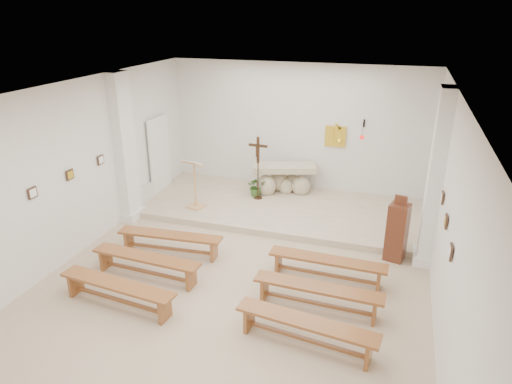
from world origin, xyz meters
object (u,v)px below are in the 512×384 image
(crucifix_stand, at_px, (258,164))
(bench_left_front, at_px, (170,239))
(lectern, at_px, (194,184))
(bench_right_front, at_px, (327,264))
(bench_left_second, at_px, (146,261))
(altar, at_px, (283,181))
(bench_right_third, at_px, (306,327))
(donation_pedestal, at_px, (397,232))
(bench_right_second, at_px, (318,292))
(bench_left_third, at_px, (117,289))

(crucifix_stand, xyz_separation_m, bench_left_front, (-0.93, -3.08, -0.76))
(crucifix_stand, bearing_deg, lectern, -137.67)
(bench_right_front, distance_m, bench_left_second, 3.40)
(altar, relative_size, bench_right_third, 0.79)
(donation_pedestal, bearing_deg, bench_right_third, -96.33)
(bench_right_front, bearing_deg, crucifix_stand, 128.64)
(bench_right_front, bearing_deg, bench_left_front, -178.51)
(lectern, xyz_separation_m, donation_pedestal, (4.82, -0.83, -0.16))
(bench_left_front, bearing_deg, altar, 64.40)
(altar, bearing_deg, bench_right_second, -86.65)
(lectern, bearing_deg, bench_right_third, -35.93)
(bench_right_second, height_order, bench_right_third, same)
(bench_left_second, bearing_deg, bench_left_third, -86.55)
(crucifix_stand, xyz_separation_m, bench_right_third, (2.33, -4.97, -0.76))
(bench_right_front, xyz_separation_m, bench_right_third, (0.00, -1.90, 0.00))
(bench_right_second, bearing_deg, bench_right_third, -87.92)
(lectern, xyz_separation_m, crucifix_stand, (1.31, 1.03, 0.33))
(altar, distance_m, bench_right_third, 5.89)
(donation_pedestal, height_order, bench_left_third, donation_pedestal)
(crucifix_stand, height_order, bench_right_front, crucifix_stand)
(crucifix_stand, height_order, bench_left_third, crucifix_stand)
(altar, relative_size, lectern, 1.39)
(bench_left_third, bearing_deg, crucifix_stand, 85.34)
(lectern, xyz_separation_m, bench_left_second, (0.38, -2.99, -0.43))
(bench_left_front, height_order, bench_right_third, same)
(bench_right_second, height_order, bench_left_third, same)
(lectern, relative_size, bench_right_third, 0.57)
(bench_left_front, distance_m, bench_right_third, 3.77)
(crucifix_stand, distance_m, bench_left_third, 5.12)
(bench_left_third, bearing_deg, bench_right_front, 36.11)
(altar, bearing_deg, bench_right_third, -90.00)
(crucifix_stand, xyz_separation_m, bench_right_second, (2.33, -4.03, -0.76))
(altar, relative_size, crucifix_stand, 1.06)
(bench_right_front, relative_size, bench_right_second, 1.00)
(altar, height_order, bench_right_front, altar)
(altar, height_order, crucifix_stand, crucifix_stand)
(lectern, distance_m, bench_right_second, 4.73)
(crucifix_stand, distance_m, donation_pedestal, 4.01)
(donation_pedestal, height_order, bench_right_front, donation_pedestal)
(donation_pedestal, distance_m, bench_left_front, 4.61)
(bench_right_second, relative_size, bench_right_third, 0.99)
(bench_left_front, height_order, bench_left_third, same)
(bench_left_front, bearing_deg, bench_right_third, -34.47)
(altar, height_order, bench_right_second, altar)
(crucifix_stand, height_order, bench_right_second, crucifix_stand)
(crucifix_stand, bearing_deg, bench_left_second, -98.99)
(bench_left_third, bearing_deg, altar, 81.46)
(crucifix_stand, xyz_separation_m, bench_left_third, (-0.93, -4.97, -0.76))
(crucifix_stand, bearing_deg, bench_right_front, -48.83)
(bench_right_front, xyz_separation_m, bench_left_third, (-3.26, -1.90, 0.00))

